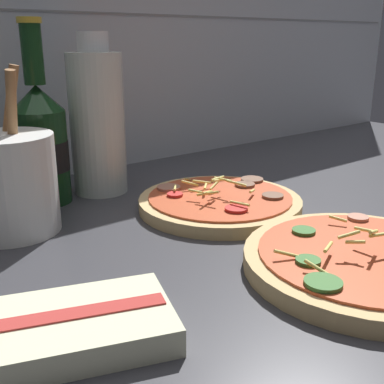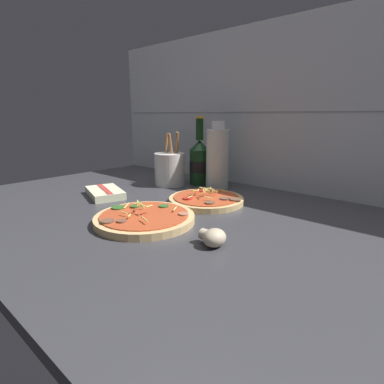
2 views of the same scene
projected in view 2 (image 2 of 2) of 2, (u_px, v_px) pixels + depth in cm
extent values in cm
cube|color=#38383D|center=(187.00, 223.00, 79.37)|extent=(160.00, 90.00, 2.50)
cube|color=silver|center=(274.00, 112.00, 105.28)|extent=(160.00, 1.00, 60.00)
cube|color=gray|center=(273.00, 112.00, 104.88)|extent=(156.80, 0.16, 0.30)
cylinder|color=tan|center=(145.00, 219.00, 76.04)|extent=(25.39, 25.39, 1.84)
cylinder|color=#C14C28|center=(145.00, 215.00, 75.77)|extent=(22.34, 22.34, 0.30)
cylinder|color=brown|center=(122.00, 221.00, 70.18)|extent=(2.30, 2.30, 0.40)
cylinder|color=#B7755B|center=(184.00, 214.00, 75.26)|extent=(2.52, 2.52, 0.40)
cylinder|color=#336628|center=(164.00, 206.00, 81.74)|extent=(2.66, 2.66, 0.40)
cylinder|color=#336628|center=(135.00, 206.00, 81.57)|extent=(2.51, 2.51, 0.40)
cylinder|color=#336628|center=(118.00, 208.00, 80.46)|extent=(3.49, 3.49, 0.40)
cylinder|color=brown|center=(108.00, 221.00, 70.18)|extent=(3.21, 3.21, 0.40)
cylinder|color=#EADB6B|center=(140.00, 203.00, 77.23)|extent=(2.16, 1.47, 0.90)
cylinder|color=#EADB6B|center=(143.00, 207.00, 74.37)|extent=(2.19, 0.96, 0.41)
cylinder|color=#EADB6B|center=(149.00, 206.00, 75.48)|extent=(0.57, 2.24, 0.55)
cylinder|color=#EADB6B|center=(138.00, 203.00, 83.30)|extent=(2.83, 2.09, 1.21)
cylinder|color=#EADB6B|center=(139.00, 205.00, 79.42)|extent=(3.03, 1.67, 0.66)
cylinder|color=#EADB6B|center=(124.00, 213.00, 74.01)|extent=(1.96, 0.59, 0.56)
cylinder|color=#EADB6B|center=(175.00, 209.00, 77.70)|extent=(1.22, 2.10, 0.63)
cylinder|color=#EADB6B|center=(129.00, 216.00, 72.06)|extent=(2.27, 2.44, 0.66)
cylinder|color=#EADB6B|center=(138.00, 205.00, 76.77)|extent=(1.19, 1.89, 0.72)
cylinder|color=#EADB6B|center=(145.00, 219.00, 69.37)|extent=(3.25, 1.38, 0.48)
cylinder|color=#EADB6B|center=(142.00, 205.00, 74.79)|extent=(3.08, 1.35, 1.20)
cylinder|color=#EADB6B|center=(127.00, 206.00, 80.87)|extent=(1.08, 2.43, 1.16)
cylinder|color=tan|center=(206.00, 200.00, 92.97)|extent=(23.11, 23.11, 1.67)
cylinder|color=#C14C28|center=(206.00, 197.00, 92.72)|extent=(20.33, 20.33, 0.30)
cylinder|color=red|center=(201.00, 191.00, 98.70)|extent=(2.27, 2.27, 0.40)
cylinder|color=red|center=(188.00, 198.00, 89.85)|extent=(3.02, 3.02, 0.40)
cylinder|color=brown|center=(210.00, 203.00, 85.55)|extent=(3.02, 3.02, 0.40)
cylinder|color=brown|center=(235.00, 199.00, 88.81)|extent=(3.52, 3.52, 0.40)
cylinder|color=#B7755B|center=(211.00, 190.00, 100.30)|extent=(3.49, 3.49, 0.40)
cylinder|color=brown|center=(225.00, 199.00, 89.66)|extent=(3.04, 3.04, 0.40)
cylinder|color=#EADB6B|center=(195.00, 191.00, 93.54)|extent=(2.63, 1.45, 0.83)
cylinder|color=#EADB6B|center=(214.00, 191.00, 95.41)|extent=(2.96, 1.10, 1.03)
cylinder|color=#EADB6B|center=(213.00, 192.00, 93.19)|extent=(3.20, 1.29, 1.44)
cylinder|color=#EADB6B|center=(198.00, 190.00, 95.37)|extent=(1.28, 1.93, 0.48)
cylinder|color=#EADB6B|center=(194.00, 191.00, 93.46)|extent=(1.91, 2.86, 1.12)
cylinder|color=#EADB6B|center=(202.00, 188.00, 92.49)|extent=(1.83, 1.18, 0.72)
cylinder|color=#EADB6B|center=(223.00, 190.00, 98.20)|extent=(2.45, 1.90, 1.24)
cylinder|color=#EADB6B|center=(204.00, 191.00, 89.85)|extent=(2.16, 2.32, 0.96)
cylinder|color=#EADB6B|center=(190.00, 197.00, 89.34)|extent=(1.01, 2.94, 0.47)
cylinder|color=#EADB6B|center=(207.00, 188.00, 92.48)|extent=(2.39, 0.53, 0.43)
cylinder|color=#EADB6B|center=(207.00, 191.00, 94.48)|extent=(1.71, 1.68, 0.49)
cylinder|color=#EADB6B|center=(209.00, 198.00, 88.16)|extent=(2.17, 1.53, 0.70)
cylinder|color=#EADB6B|center=(206.00, 189.00, 98.87)|extent=(1.61, 1.88, 0.38)
cylinder|color=#EADB6B|center=(211.00, 190.00, 97.01)|extent=(2.36, 1.74, 1.09)
cylinder|color=#EADB6B|center=(207.00, 189.00, 91.79)|extent=(1.02, 2.89, 0.40)
cylinder|color=#143819|center=(199.00, 167.00, 116.61)|extent=(7.58, 7.58, 13.52)
cone|color=#143819|center=(200.00, 145.00, 114.46)|extent=(7.58, 7.58, 3.64)
cylinder|color=#143819|center=(200.00, 129.00, 112.99)|extent=(2.88, 2.88, 8.08)
cylinder|color=gold|center=(200.00, 117.00, 111.88)|extent=(3.31, 3.31, 0.80)
cylinder|color=black|center=(199.00, 166.00, 116.54)|extent=(7.65, 7.65, 4.33)
cylinder|color=silver|center=(217.00, 159.00, 109.60)|extent=(8.34, 8.34, 21.38)
cylinder|color=white|center=(218.00, 125.00, 106.56)|extent=(4.59, 4.59, 2.92)
cylinder|color=beige|center=(206.00, 235.00, 63.20)|extent=(2.44, 2.44, 2.44)
ellipsoid|color=#C6B293|center=(214.00, 238.00, 61.81)|extent=(4.60, 5.42, 3.79)
cylinder|color=silver|center=(170.00, 169.00, 115.30)|extent=(11.52, 11.52, 12.32)
cylinder|color=olive|center=(166.00, 153.00, 115.86)|extent=(1.74, 3.02, 14.70)
cylinder|color=olive|center=(172.00, 153.00, 113.06)|extent=(1.46, 3.96, 15.04)
cylinder|color=olive|center=(176.00, 152.00, 114.60)|extent=(4.32, 3.11, 15.41)
cube|color=beige|center=(105.00, 193.00, 100.20)|extent=(18.57, 14.67, 2.40)
cube|color=#B73833|center=(105.00, 189.00, 99.88)|extent=(15.13, 6.80, 0.16)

